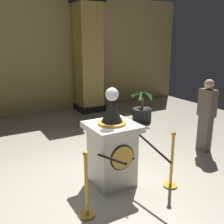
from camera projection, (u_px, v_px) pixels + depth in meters
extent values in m
plane|color=#B2A893|center=(96.00, 187.00, 4.48)|extent=(12.40, 12.40, 0.00)
cube|color=tan|center=(22.00, 55.00, 8.37)|extent=(12.40, 0.16, 3.91)
cube|color=silver|center=(112.00, 157.00, 4.48)|extent=(0.64, 0.64, 0.98)
cube|color=silver|center=(112.00, 127.00, 4.34)|extent=(0.80, 0.80, 0.10)
cylinder|color=gold|center=(122.00, 158.00, 4.17)|extent=(0.39, 0.03, 0.39)
cylinder|color=black|center=(122.00, 158.00, 4.18)|extent=(0.43, 0.01, 0.43)
cylinder|color=gold|center=(112.00, 123.00, 4.32)|extent=(0.48, 0.48, 0.04)
cone|color=black|center=(112.00, 110.00, 4.27)|extent=(0.35, 0.35, 0.39)
cylinder|color=gold|center=(112.00, 99.00, 4.22)|extent=(0.03, 0.03, 0.05)
sphere|color=silver|center=(112.00, 94.00, 4.19)|extent=(0.22, 0.22, 0.22)
cylinder|color=gold|center=(87.00, 215.00, 3.74)|extent=(0.24, 0.24, 0.03)
cylinder|color=gold|center=(86.00, 187.00, 3.62)|extent=(0.05, 0.05, 0.91)
sphere|color=gold|center=(85.00, 154.00, 3.49)|extent=(0.08, 0.08, 0.08)
cylinder|color=gold|center=(170.00, 185.00, 4.50)|extent=(0.24, 0.24, 0.03)
cylinder|color=gold|center=(172.00, 162.00, 4.38)|extent=(0.05, 0.05, 0.91)
sphere|color=gold|center=(174.00, 134.00, 4.25)|extent=(0.08, 0.08, 0.08)
cylinder|color=black|center=(111.00, 159.00, 3.72)|extent=(0.04, 0.79, 0.22)
cylinder|color=black|center=(154.00, 148.00, 4.10)|extent=(0.04, 0.79, 0.22)
sphere|color=black|center=(133.00, 159.00, 3.94)|extent=(0.04, 0.04, 0.04)
cube|color=black|center=(89.00, 107.00, 9.38)|extent=(0.89, 0.89, 0.20)
cube|color=tan|center=(88.00, 57.00, 8.91)|extent=(0.78, 0.78, 3.75)
cube|color=black|center=(87.00, 0.00, 8.43)|extent=(0.93, 0.93, 0.16)
cylinder|color=black|center=(142.00, 115.00, 8.03)|extent=(0.58, 0.58, 0.40)
cylinder|color=brown|center=(142.00, 104.00, 7.94)|extent=(0.08, 0.08, 0.31)
cone|color=#387533|center=(147.00, 94.00, 7.95)|extent=(0.35, 0.11, 0.26)
cone|color=#387533|center=(142.00, 93.00, 8.03)|extent=(0.21, 0.35, 0.26)
cone|color=#387533|center=(137.00, 94.00, 7.90)|extent=(0.30, 0.30, 0.29)
cone|color=#387533|center=(141.00, 95.00, 7.71)|extent=(0.31, 0.28, 0.31)
cone|color=#387533|center=(148.00, 95.00, 7.76)|extent=(0.20, 0.32, 0.32)
cube|color=brown|center=(204.00, 133.00, 5.87)|extent=(0.18, 0.28, 0.80)
cube|color=brown|center=(208.00, 103.00, 5.68)|extent=(0.22, 0.36, 0.60)
sphere|color=tan|center=(209.00, 84.00, 5.57)|extent=(0.22, 0.22, 0.22)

